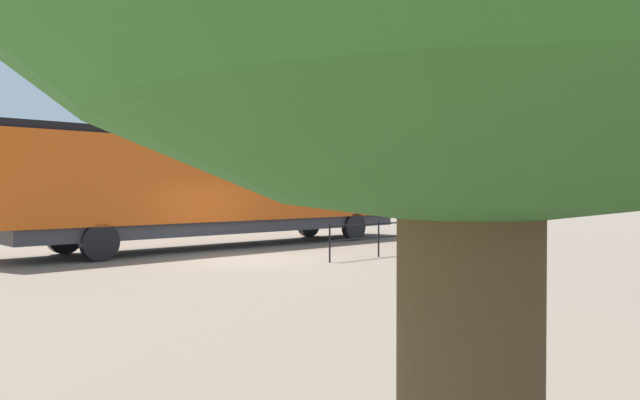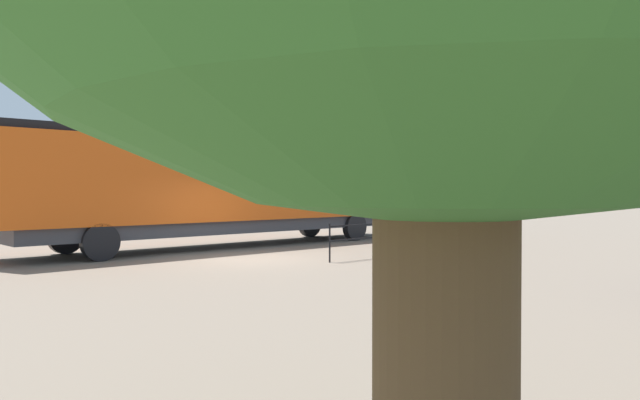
# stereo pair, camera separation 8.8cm
# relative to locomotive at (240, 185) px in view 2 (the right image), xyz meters

# --- Properties ---
(ground_plane) EXTENTS (120.00, 120.00, 0.00)m
(ground_plane) POSITION_rel_locomotive_xyz_m (3.84, -2.43, -2.22)
(ground_plane) COLOR #756656
(locomotive) EXTENTS (3.04, 16.43, 3.93)m
(locomotive) POSITION_rel_locomotive_xyz_m (0.00, 0.00, 0.00)
(locomotive) COLOR #D15114
(locomotive) RESTS_ON ground_plane
(lamp_post) EXTENTS (0.59, 0.59, 5.83)m
(lamp_post) POSITION_rel_locomotive_xyz_m (7.80, 0.42, 2.17)
(lamp_post) COLOR #2D2D2D
(lamp_post) RESTS_ON ground_plane
(platform_fence) EXTENTS (0.05, 8.37, 1.11)m
(platform_fence) POSITION_rel_locomotive_xyz_m (6.06, 2.97, -1.49)
(platform_fence) COLOR black
(platform_fence) RESTS_ON ground_plane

